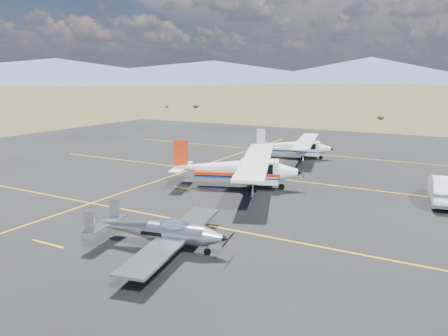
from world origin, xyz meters
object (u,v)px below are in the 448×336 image
Objects in this scene: aircraft_cessna at (237,168)px; sedan at (447,189)px; aircraft_plain at (295,146)px; aircraft_low_wing at (162,231)px.

aircraft_cessna is 2.41× the size of sedan.
aircraft_cessna is 1.20× the size of aircraft_plain.
aircraft_cessna is at bearing -100.87° from aircraft_plain.
aircraft_low_wing is at bearing -96.88° from aircraft_plain.
aircraft_low_wing is at bearing 45.55° from sedan.
aircraft_plain is (-2.42, 22.79, 0.28)m from aircraft_low_wing.
aircraft_low_wing is 1.63× the size of sedan.
aircraft_plain reaches higher than sedan.
aircraft_plain is 2.01× the size of sedan.
aircraft_low_wing reaches higher than sedan.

